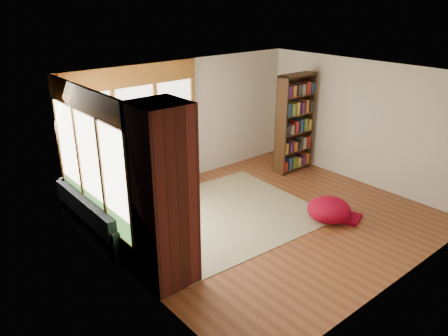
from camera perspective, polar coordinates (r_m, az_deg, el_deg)
floor at (r=8.08m, az=5.75°, el=-6.57°), size 5.50×5.50×0.00m
ceiling at (r=7.22m, az=6.54°, el=11.90°), size 5.50×5.50×0.00m
wall_back at (r=9.37m, az=-4.93°, el=6.11°), size 5.50×0.04×2.60m
wall_front at (r=6.23m, az=22.84°, el=-3.99°), size 5.50×0.04×2.60m
wall_left at (r=6.02m, az=-12.53°, el=-3.59°), size 0.04×5.00×2.60m
wall_right at (r=9.64m, az=17.68°, el=5.60°), size 0.04×5.00×2.60m
windows_back at (r=8.72m, az=-11.29°, el=4.91°), size 2.82×0.10×1.90m
windows_left at (r=7.02m, az=-16.98°, el=0.16°), size 0.10×2.62×1.90m
roller_blind at (r=7.64m, az=-19.64°, el=4.77°), size 0.03×0.72×0.90m
brick_chimney at (r=5.89m, az=-7.92°, el=-3.83°), size 0.70×0.70×2.60m
sectional_sofa at (r=8.14m, az=-12.69°, el=-4.41°), size 2.20×2.20×0.80m
area_rug at (r=8.04m, az=-1.44°, el=-6.57°), size 3.85×3.03×0.01m
bookshelf at (r=9.97m, az=9.24°, el=5.75°), size 0.95×0.32×2.22m
pouf at (r=8.11m, az=13.57°, el=-5.23°), size 0.90×0.90×0.42m
dog_tan at (r=8.10m, az=-12.23°, el=-0.76°), size 0.95×1.00×0.49m
dog_brindle at (r=7.64m, az=-11.18°, el=-2.55°), size 0.69×0.79×0.39m
throw_pillows at (r=8.09m, az=-13.22°, el=-1.02°), size 1.98×1.68×0.45m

